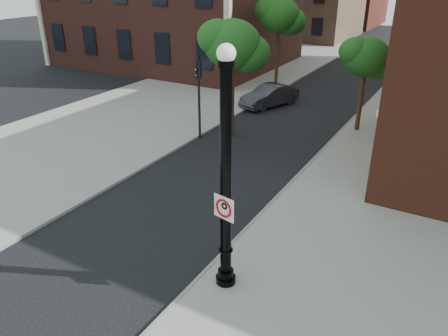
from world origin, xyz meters
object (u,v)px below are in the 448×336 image
Objects in this scene: parked_car at (269,96)px; traffic_signal_left at (198,84)px; traffic_signal_right at (398,84)px; lamppost at (226,189)px; no_parking_sign at (224,208)px.

parked_car is 0.95× the size of traffic_signal_left.
parked_car is 0.78× the size of traffic_signal_right.
traffic_signal_left is at bearing 126.52° from lamppost.
traffic_signal_right reaches higher than parked_car.
traffic_signal_right is at bearing 91.96° from no_parking_sign.
lamppost reaches higher than no_parking_sign.
lamppost is 1.27× the size of traffic_signal_right.
lamppost is at bearing -48.98° from parked_car.
no_parking_sign is 0.15× the size of traffic_signal_left.
parked_car is (-5.98, 15.90, -2.35)m from lamppost.
traffic_signal_left is 0.82× the size of traffic_signal_right.
no_parking_sign is 0.12× the size of traffic_signal_right.
lamppost is at bearing 114.21° from no_parking_sign.
traffic_signal_left reaches higher than parked_car.
lamppost reaches higher than traffic_signal_right.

